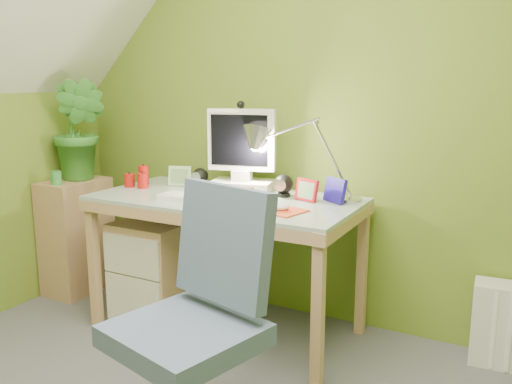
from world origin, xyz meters
The scene contains 18 objects.
wall_back centered at (0.00, 1.60, 1.20)m, with size 3.20×0.01×2.40m, color olive.
desk centered at (-0.28, 1.18, 0.38)m, with size 1.42×0.71×0.76m, color tan, non-canonical shape.
monitor centered at (-0.28, 1.36, 1.01)m, with size 0.36×0.21×0.50m, color silver, non-canonical shape.
speaker_left centered at (-0.55, 1.34, 0.82)m, with size 0.09×0.09×0.11m, color black, non-canonical shape.
speaker_right centered at (-0.01, 1.34, 0.82)m, with size 0.10×0.10×0.12m, color black, non-canonical shape.
keyboard centered at (-0.36, 1.04, 0.77)m, with size 0.44×0.14×0.02m, color white.
mousepad centered at (0.10, 1.04, 0.76)m, with size 0.26×0.18×0.01m, color #D64921.
mouse centered at (0.10, 1.04, 0.78)m, with size 0.12×0.08×0.04m, color silver.
amber_tumbler centered at (-0.10, 1.10, 0.80)m, with size 0.07×0.07×0.08m, color maroon.
candle_cluster centered at (-0.88, 1.19, 0.82)m, with size 0.16×0.14×0.12m, color #B0150F, non-canonical shape.
photo_frame_red centered at (0.14, 1.30, 0.82)m, with size 0.13×0.02×0.11m, color red.
photo_frame_blue centered at (0.28, 1.34, 0.82)m, with size 0.15×0.02×0.13m, color #1F1596.
photo_frame_green centered at (-0.68, 1.32, 0.82)m, with size 0.14×0.02×0.12m, color #B5D693.
desk_lamp centered at (0.17, 1.36, 1.07)m, with size 0.58×0.25×0.62m, color silver, non-canonical shape.
side_ledge centered at (-1.45, 1.21, 0.37)m, with size 0.28×0.43×0.74m, color #AB7E5A.
potted_plant centered at (-1.41, 1.26, 1.07)m, with size 0.35×0.29×0.64m, color #367B29.
green_cup centered at (-1.43, 1.06, 0.79)m, with size 0.07×0.07×0.08m, color #39893E.
task_chair centered at (0.12, 0.23, 0.49)m, with size 0.55×0.55×0.99m, color #475574, non-canonical shape.
Camera 1 is at (1.21, -1.23, 1.38)m, focal length 38.00 mm.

